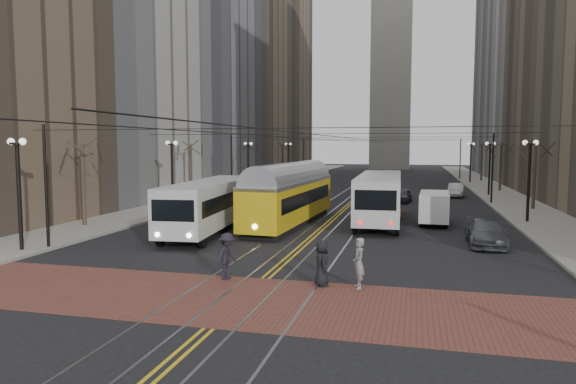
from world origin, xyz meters
The scene contains 25 objects.
ground centered at (0.00, 0.00, 0.00)m, with size 260.00×260.00×0.00m, color black.
sidewalk_left centered at (-15.00, 45.00, 0.07)m, with size 5.00×140.00×0.15m, color gray.
sidewalk_right centered at (15.00, 45.00, 0.07)m, with size 5.00×140.00×0.15m, color gray.
crosswalk_band centered at (0.00, -4.00, 0.01)m, with size 25.00×6.00×0.01m, color brown.
streetcar_rails centered at (0.00, 45.00, 0.00)m, with size 4.80×130.00×0.02m, color gray.
centre_lines centered at (0.00, 45.00, 0.01)m, with size 0.42×130.00×0.01m, color gold.
building_left_mid centered at (-25.50, 46.00, 17.00)m, with size 16.00×20.00×34.00m, color slate.
building_left_midfar centered at (-27.50, 66.00, 26.00)m, with size 20.00×20.00×52.00m, color #806E58.
building_left_far centered at (-25.50, 86.00, 20.00)m, with size 16.00×20.00×40.00m, color brown.
building_right_midfar centered at (27.50, 66.00, 26.00)m, with size 20.00×20.00×52.00m, color #ABA9A1.
building_right_far centered at (25.50, 86.00, 20.00)m, with size 16.00×20.00×40.00m, color slate.
clock_tower centered at (0.00, 102.00, 35.96)m, with size 12.00×12.00×66.00m.
lamp_posts centered at (0.00, 28.75, 2.80)m, with size 27.60×57.20×5.60m.
street_trees centered at (0.00, 35.25, 2.80)m, with size 31.68×53.28×5.60m.
trolley_wires centered at (0.00, 34.83, 3.77)m, with size 25.96×120.00×6.60m.
transit_bus centered at (-6.72, 9.45, 1.61)m, with size 2.69×12.91×3.23m, color silver.
streetcar centered at (-2.50, 13.61, 1.67)m, with size 2.62×14.13×3.33m, color gold.
rear_bus centered at (3.50, 15.96, 1.71)m, with size 2.86×13.14×3.43m, color silver.
cargo_van centered at (7.27, 15.91, 1.11)m, with size 1.93×5.02×2.22m, color white.
sedan_grey centered at (4.76, 29.67, 0.68)m, with size 1.60×3.98×1.36m, color #404248.
sedan_silver centered at (10.19, 36.39, 0.72)m, with size 1.53×4.40×1.45m, color #B7BABF.
sedan_parked centered at (9.79, 8.84, 0.69)m, with size 1.94×4.78×1.39m, color #45494D.
pedestrian_a centered at (2.46, -1.50, 0.91)m, with size 0.88×0.57×1.80m, color black.
pedestrian_b centered at (3.90, -1.50, 0.99)m, with size 0.71×0.47×1.96m, color gray.
pedestrian_d centered at (-1.49, -1.50, 0.98)m, with size 1.25×0.72×1.93m, color black.
Camera 1 is at (5.95, -20.98, 5.52)m, focal length 32.00 mm.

